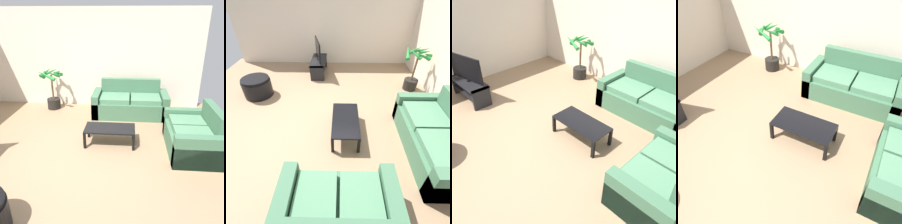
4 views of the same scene
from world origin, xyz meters
The scene contains 5 objects.
ground_plane centered at (0.00, 0.00, 0.00)m, with size 6.60×6.60×0.00m, color #937556.
wall_back centered at (0.00, 3.00, 1.35)m, with size 6.00×0.06×2.70m, color beige.
couch_main centered at (1.04, 2.28, 0.30)m, with size 1.94×0.90×0.90m.
coffee_table centered at (0.65, 0.72, 0.32)m, with size 1.02×0.51×0.36m.
potted_palm centered at (-1.13, 2.54, 0.53)m, with size 0.67×0.70×1.17m.
Camera 4 is at (1.62, -1.55, 2.74)m, focal length 33.61 mm.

